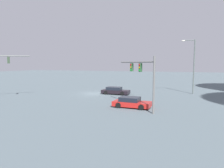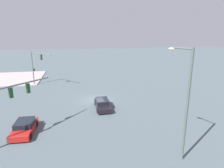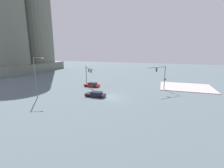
% 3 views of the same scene
% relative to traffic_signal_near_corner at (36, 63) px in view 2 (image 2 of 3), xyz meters
% --- Properties ---
extents(ground_plane, '(190.50, 190.50, 0.00)m').
position_rel_traffic_signal_near_corner_xyz_m(ground_plane, '(-9.87, 10.51, -4.37)').
color(ground_plane, '#515F66').
extents(sidewalk_corner, '(11.26, 13.98, 0.15)m').
position_rel_traffic_signal_near_corner_xyz_m(sidewalk_corner, '(5.87, -6.96, -4.29)').
color(sidewalk_corner, '#B1A5A3').
rests_on(sidewalk_corner, ground).
extents(traffic_signal_near_corner, '(4.13, 4.49, 6.48)m').
position_rel_traffic_signal_near_corner_xyz_m(traffic_signal_near_corner, '(0.00, 0.00, 0.00)').
color(traffic_signal_near_corner, slate).
rests_on(traffic_signal_near_corner, ground).
extents(traffic_signal_opposite_side, '(4.77, 5.00, 5.82)m').
position_rel_traffic_signal_near_corner_xyz_m(traffic_signal_opposite_side, '(-0.79, 20.44, -0.30)').
color(traffic_signal_opposite_side, slate).
rests_on(traffic_signal_opposite_side, ground).
extents(streetlamp_curved_arm, '(1.02, 2.22, 8.98)m').
position_rel_traffic_signal_near_corner_xyz_m(streetlamp_curved_arm, '(-15.05, 25.90, 0.77)').
color(streetlamp_curved_arm, slate).
rests_on(streetlamp_curved_arm, ground).
extents(sedan_car_approaching, '(2.15, 4.40, 1.21)m').
position_rel_traffic_signal_near_corner_xyz_m(sedan_car_approaching, '(-1.61, 18.97, -3.79)').
color(sedan_car_approaching, red).
rests_on(sedan_car_approaching, ground).
extents(sedan_car_waiting_far, '(1.95, 4.60, 1.21)m').
position_rel_traffic_signal_near_corner_xyz_m(sedan_car_waiting_far, '(-10.45, 13.97, -3.79)').
color(sedan_car_waiting_far, black).
rests_on(sedan_car_waiting_far, ground).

